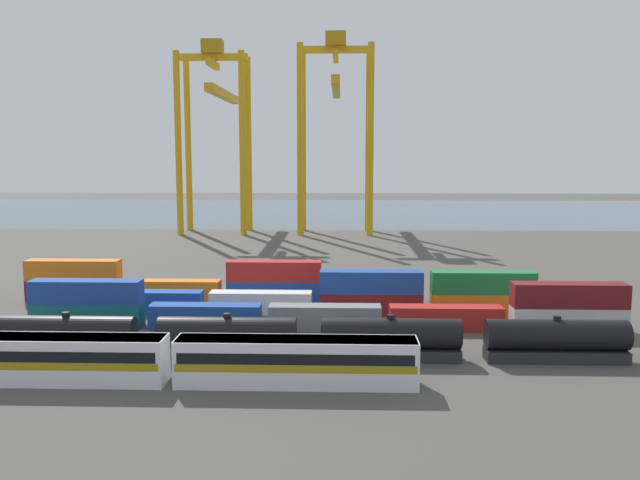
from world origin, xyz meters
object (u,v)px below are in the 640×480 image
object	(u,v)px
shipping_container_19	(478,292)
gantry_crane_central	(336,111)
passenger_train	(171,358)
freight_tank_row	(390,339)
shipping_container_7	(152,302)
gantry_crane_west	(216,116)
shipping_container_15	(174,290)
shipping_container_5	(568,319)
shipping_container_13	(74,289)

from	to	relation	value
shipping_container_19	gantry_crane_central	world-z (taller)	gantry_crane_central
passenger_train	freight_tank_row	size ratio (longest dim) A/B	0.55
freight_tank_row	shipping_container_19	xyz separation A→B (m)	(13.02, 24.15, -0.67)
shipping_container_7	passenger_train	bearing A→B (deg)	-70.50
passenger_train	shipping_container_19	distance (m)	44.40
freight_tank_row	gantry_crane_west	size ratio (longest dim) A/B	1.61
freight_tank_row	shipping_container_15	xyz separation A→B (m)	(-26.29, 24.15, -0.67)
shipping_container_15	gantry_crane_central	bearing A→B (deg)	75.53
shipping_container_19	shipping_container_5	bearing A→B (deg)	-63.58
passenger_train	gantry_crane_central	size ratio (longest dim) A/B	0.86
passenger_train	shipping_container_13	world-z (taller)	passenger_train
shipping_container_15	shipping_container_19	size ratio (longest dim) A/B	1.00
freight_tank_row	shipping_container_19	bearing A→B (deg)	61.68
shipping_container_15	shipping_container_5	bearing A→B (deg)	-16.45
shipping_container_7	shipping_container_19	bearing A→B (deg)	9.61
shipping_container_13	passenger_train	bearing A→B (deg)	-56.25
shipping_container_19	gantry_crane_west	bearing A→B (deg)	121.55
freight_tank_row	gantry_crane_west	distance (m)	111.34
shipping_container_5	gantry_crane_central	distance (m)	99.62
shipping_container_13	gantry_crane_west	world-z (taller)	gantry_crane_west
shipping_container_5	shipping_container_15	xyz separation A→B (m)	(-46.06, 13.61, 0.00)
shipping_container_13	gantry_crane_central	distance (m)	89.73
passenger_train	shipping_container_7	distance (m)	25.93
freight_tank_row	shipping_container_5	bearing A→B (deg)	28.07
shipping_container_7	gantry_crane_central	bearing A→B (deg)	76.08
freight_tank_row	shipping_container_19	distance (m)	27.45
shipping_container_15	gantry_crane_central	distance (m)	85.72
freight_tank_row	shipping_container_15	distance (m)	35.70
shipping_container_15	gantry_crane_west	distance (m)	83.16
gantry_crane_central	shipping_container_13	bearing A→B (deg)	-113.03
freight_tank_row	shipping_container_7	size ratio (longest dim) A/B	6.05
shipping_container_5	shipping_container_13	xyz separation A→B (m)	(-59.17, 13.61, 0.00)
passenger_train	shipping_container_15	xyz separation A→B (m)	(-7.77, 31.23, -0.84)
gantry_crane_west	freight_tank_row	bearing A→B (deg)	-71.11
passenger_train	gantry_crane_central	world-z (taller)	gantry_crane_central
freight_tank_row	shipping_container_5	distance (m)	22.42
passenger_train	gantry_crane_west	bearing A→B (deg)	98.58
shipping_container_13	gantry_crane_central	xyz separation A→B (m)	(33.36, 78.48, 27.89)
freight_tank_row	shipping_container_5	xyz separation A→B (m)	(19.78, 10.55, -0.67)
gantry_crane_west	gantry_crane_central	distance (m)	29.03
freight_tank_row	shipping_container_7	distance (m)	32.25
shipping_container_19	gantry_crane_west	distance (m)	95.65
shipping_container_7	shipping_container_13	bearing A→B (deg)	150.89
freight_tank_row	gantry_crane_west	xyz separation A→B (m)	(-35.04, 102.41, 26.08)
shipping_container_7	shipping_container_5	bearing A→B (deg)	-8.24
freight_tank_row	gantry_crane_central	distance (m)	106.36
shipping_container_5	shipping_container_15	distance (m)	48.03
freight_tank_row	shipping_container_13	distance (m)	46.21
passenger_train	freight_tank_row	bearing A→B (deg)	20.93
freight_tank_row	shipping_container_5	world-z (taller)	freight_tank_row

